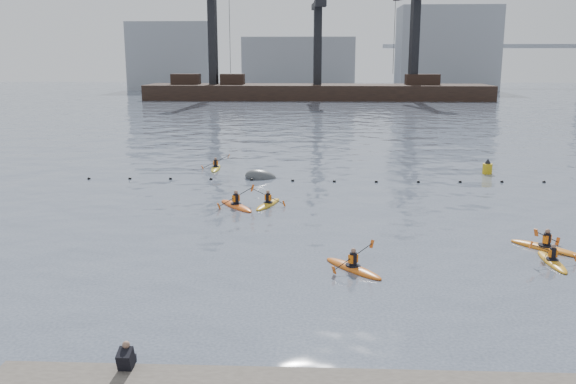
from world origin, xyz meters
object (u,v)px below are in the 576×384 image
Objects in this scene: kayaker_5 at (216,168)px; kayaker_4 at (546,247)px; kayaker_2 at (236,205)px; kayaker_3 at (268,204)px; nav_buoy at (487,169)px; mooring_buoy at (261,178)px; kayaker_1 at (552,261)px; kayaker_0 at (353,267)px.

kayaker_4 is at bearing -50.06° from kayaker_5.
kayaker_2 reaches higher than kayaker_3.
nav_buoy is at bearing -141.12° from kayaker_4.
kayaker_3 is at bearing -145.81° from nav_buoy.
mooring_buoy is at bearing -171.73° from nav_buoy.
kayaker_5 is (-18.32, 22.10, 0.01)m from kayaker_1.
kayaker_0 reaches higher than kayaker_1.
kayaker_0 is 8.82m from kayaker_1.
kayaker_2 is at bearing -94.69° from mooring_buoy.
nav_buoy is at bearing 52.95° from kayaker_3.
kayaker_1 is at bearing -53.29° from kayaker_5.
kayaker_4 reaches higher than kayaker_0.
kayaker_1 is 17.84m from kayaker_2.
kayaker_4 is (0.44, 1.91, 0.02)m from kayaker_1.
kayaker_4 is 19.21m from nav_buoy.
kayaker_0 is 0.90× the size of kayaker_5.
kayaker_4 is at bearing -62.03° from kayaker_2.
kayaker_5 is at bearing -90.87° from kayaker_4.
kayaker_2 is at bearing -78.46° from kayaker_5.
nav_buoy is (21.22, -1.14, 0.30)m from kayaker_5.
kayaker_0 is at bearing -95.36° from kayaker_2.
nav_buoy is (2.89, 20.96, 0.31)m from kayaker_1.
kayaker_1 is 28.71m from kayaker_5.
kayaker_1 is at bearing -52.14° from mooring_buoy.
kayaker_4 is at bearing -48.22° from mooring_buoy.
mooring_buoy is (-1.15, 8.42, -0.10)m from kayaker_3.
kayaker_2 is 0.99× the size of kayaker_5.
kayaker_4 is 27.56m from kayaker_5.
kayaker_2 is at bearing 81.27° from kayaker_0.
mooring_buoy is (-14.34, 18.45, -0.09)m from kayaker_1.
kayaker_0 is 0.91× the size of kayaker_2.
kayaker_5 reaches higher than mooring_buoy.
kayaker_4 reaches higher than kayaker_5.
kayaker_3 is 15.86m from kayaker_4.
kayaker_5 is 21.25m from nav_buoy.
kayaker_3 is at bearing -21.16° from kayaker_2.
kayaker_1 is 1.96m from kayaker_4.
kayaker_2 is at bearing 147.63° from kayaker_1.
kayaker_5 is (-5.13, 12.07, 0.00)m from kayaker_3.
kayaker_0 is at bearing -70.62° from kayaker_5.
kayaker_2 is (-6.34, 10.78, 0.01)m from kayaker_0.
kayaker_5 is 1.38× the size of mooring_buoy.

